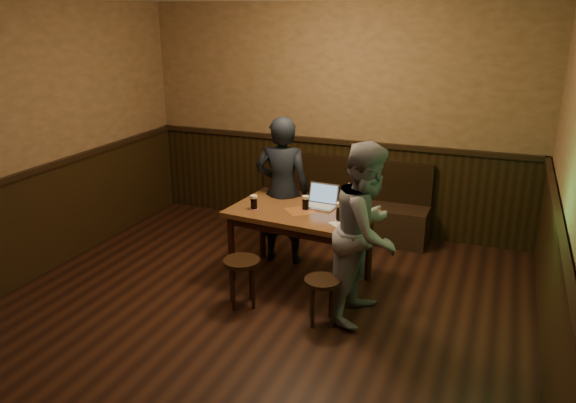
% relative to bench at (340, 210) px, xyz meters
% --- Properties ---
extents(room, '(5.04, 6.04, 2.84)m').
position_rel_bench_xyz_m(room, '(-0.16, -2.53, 0.89)').
color(room, black).
rests_on(room, ground).
extents(bench, '(2.20, 0.50, 0.95)m').
position_rel_bench_xyz_m(bench, '(0.00, 0.00, 0.00)').
color(bench, black).
rests_on(bench, ground).
extents(pub_table, '(1.50, 0.94, 0.77)m').
position_rel_bench_xyz_m(pub_table, '(0.00, -1.43, 0.35)').
color(pub_table, '#563118').
rests_on(pub_table, ground).
extents(stool_left, '(0.42, 0.42, 0.47)m').
position_rel_bench_xyz_m(stool_left, '(-0.33, -2.13, 0.06)').
color(stool_left, black).
rests_on(stool_left, ground).
extents(stool_right, '(0.42, 0.42, 0.43)m').
position_rel_bench_xyz_m(stool_right, '(0.48, -2.17, 0.04)').
color(stool_right, black).
rests_on(stool_right, ground).
extents(pint_left, '(0.09, 0.09, 0.15)m').
position_rel_bench_xyz_m(pint_left, '(-0.46, -1.55, 0.53)').
color(pint_left, maroon).
rests_on(pint_left, pub_table).
extents(pint_mid, '(0.09, 0.09, 0.15)m').
position_rel_bench_xyz_m(pint_mid, '(0.03, -1.37, 0.53)').
color(pint_mid, maroon).
rests_on(pint_mid, pub_table).
extents(pint_right, '(0.12, 0.12, 0.18)m').
position_rel_bench_xyz_m(pint_right, '(0.45, -1.54, 0.54)').
color(pint_right, maroon).
rests_on(pint_right, pub_table).
extents(laptop, '(0.34, 0.28, 0.23)m').
position_rel_bench_xyz_m(laptop, '(0.14, -1.21, 0.51)').
color(laptop, silver).
rests_on(laptop, pub_table).
extents(menu, '(0.27, 0.25, 0.00)m').
position_rel_bench_xyz_m(menu, '(0.49, -1.66, 0.46)').
color(menu, silver).
rests_on(menu, pub_table).
extents(person_suit, '(0.66, 0.49, 1.64)m').
position_rel_bench_xyz_m(person_suit, '(-0.36, -1.03, 0.51)').
color(person_suit, black).
rests_on(person_suit, ground).
extents(person_grey, '(0.71, 0.86, 1.63)m').
position_rel_bench_xyz_m(person_grey, '(0.79, -1.87, 0.51)').
color(person_grey, gray).
rests_on(person_grey, ground).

